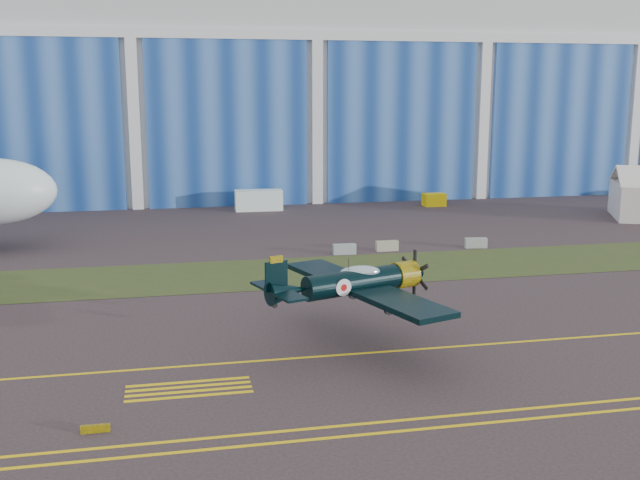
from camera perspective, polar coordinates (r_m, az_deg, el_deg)
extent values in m
plane|color=#3A2E31|center=(48.49, 11.57, -5.78)|extent=(260.00, 260.00, 0.00)
cube|color=#475128|center=(61.11, 6.41, -2.02)|extent=(260.00, 10.00, 0.02)
cube|color=silver|center=(115.97, -2.53, 11.81)|extent=(220.00, 45.00, 30.00)
cube|color=navy|center=(93.63, -0.22, 8.87)|extent=(220.00, 0.60, 20.00)
cube|color=silver|center=(93.71, -0.22, 15.35)|extent=(220.00, 0.70, 1.20)
cube|color=yellow|center=(44.17, 14.13, -7.59)|extent=(200.00, 0.20, 0.02)
cube|color=yellow|center=(36.47, 20.74, -12.14)|extent=(80.00, 0.20, 0.02)
cube|color=yellow|center=(37.24, 19.91, -11.58)|extent=(80.00, 0.20, 0.02)
cube|color=yellow|center=(33.64, -16.74, -13.60)|extent=(1.20, 0.15, 0.35)
cube|color=white|center=(89.36, -4.70, 3.04)|extent=(5.63, 2.37, 2.42)
cube|color=yellow|center=(93.48, 8.69, 3.05)|extent=(2.70, 1.72, 1.55)
cube|color=#8C949A|center=(65.28, 1.88, -0.70)|extent=(2.03, 0.71, 0.90)
cube|color=#9E9982|center=(66.89, 5.12, -0.45)|extent=(2.00, 0.60, 0.90)
cube|color=gray|center=(69.37, 11.79, -0.22)|extent=(2.06, 0.85, 0.90)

